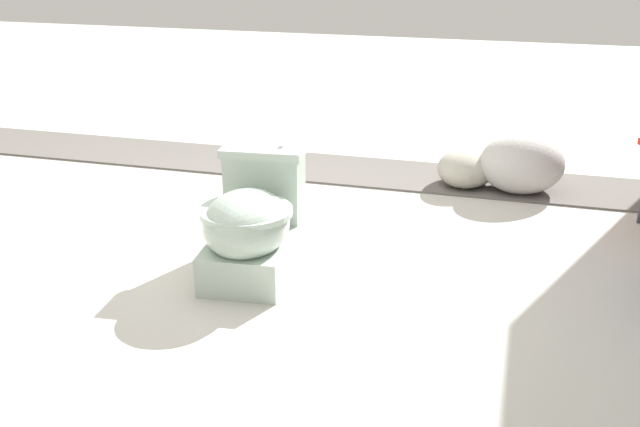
# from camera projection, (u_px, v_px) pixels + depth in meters

# --- Properties ---
(ground_plane) EXTENTS (14.00, 14.00, 0.00)m
(ground_plane) POSITION_uv_depth(u_px,v_px,m) (242.00, 246.00, 3.54)
(ground_plane) COLOR beige
(gravel_strip) EXTENTS (0.56, 8.00, 0.01)m
(gravel_strip) POSITION_uv_depth(u_px,v_px,m) (394.00, 174.00, 4.54)
(gravel_strip) COLOR #605B56
(gravel_strip) RESTS_ON ground
(toilet) EXTENTS (0.66, 0.43, 0.52)m
(toilet) POSITION_uv_depth(u_px,v_px,m) (253.00, 224.00, 3.22)
(toilet) COLOR #B2C6B7
(toilet) RESTS_ON ground
(boulder_near) EXTENTS (0.46, 0.42, 0.22)m
(boulder_near) POSITION_uv_depth(u_px,v_px,m) (467.00, 168.00, 4.32)
(boulder_near) COLOR #ADA899
(boulder_near) RESTS_ON ground
(boulder_far) EXTENTS (0.51, 0.56, 0.34)m
(boulder_far) POSITION_uv_depth(u_px,v_px,m) (522.00, 163.00, 4.19)
(boulder_far) COLOR #B7B2AD
(boulder_far) RESTS_ON ground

